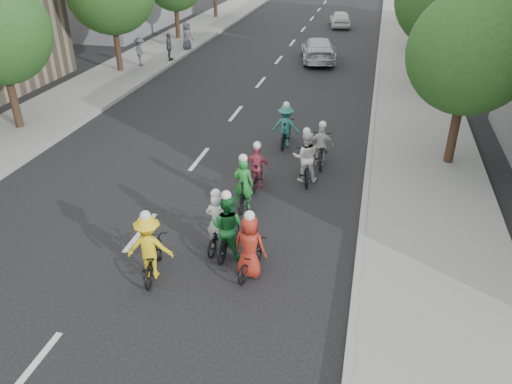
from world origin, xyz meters
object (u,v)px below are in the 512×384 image
at_px(cyclist_0, 218,229).
at_px(spectator_1, 169,47).
at_px(cyclist_2, 151,252).
at_px(follow_car_lead, 318,49).
at_px(spectator_2, 187,36).
at_px(cyclist_6, 305,162).
at_px(cyclist_8, 321,149).
at_px(cyclist_4, 250,252).
at_px(spectator_0, 140,52).
at_px(follow_car_trail, 340,19).
at_px(cyclist_5, 244,189).
at_px(cyclist_1, 228,231).
at_px(cyclist_3, 258,171).
at_px(cyclist_7, 286,129).

height_order(cyclist_0, spectator_1, cyclist_0).
xyz_separation_m(cyclist_2, follow_car_lead, (1.26, 22.01, 0.02)).
xyz_separation_m(cyclist_2, spectator_2, (-7.43, 22.47, 0.33)).
height_order(cyclist_6, cyclist_8, cyclist_6).
bearing_deg(cyclist_4, cyclist_6, -87.67).
bearing_deg(spectator_0, cyclist_6, -154.88).
distance_m(follow_car_lead, follow_car_trail, 11.41).
bearing_deg(follow_car_lead, spectator_0, 12.28).
xyz_separation_m(cyclist_8, follow_car_lead, (-1.98, 14.68, 0.13)).
xyz_separation_m(cyclist_5, spectator_2, (-8.78, 18.73, 0.40)).
xyz_separation_m(cyclist_6, spectator_0, (-11.47, 11.95, 0.29)).
height_order(cyclist_4, cyclist_8, cyclist_4).
relative_size(cyclist_0, cyclist_1, 0.94).
bearing_deg(spectator_0, cyclist_0, -167.78).
height_order(cyclist_5, cyclist_8, cyclist_5).
distance_m(cyclist_0, spectator_0, 19.10).
bearing_deg(follow_car_lead, cyclist_3, 80.28).
height_order(cyclist_4, follow_car_lead, cyclist_4).
relative_size(cyclist_0, cyclist_6, 0.94).
height_order(cyclist_0, cyclist_1, cyclist_1).
height_order(cyclist_2, follow_car_trail, cyclist_2).
height_order(cyclist_5, spectator_0, cyclist_5).
bearing_deg(spectator_0, cyclist_1, -167.27).
bearing_deg(follow_car_trail, cyclist_6, 82.56).
bearing_deg(cyclist_2, cyclist_0, -140.70).
relative_size(cyclist_2, cyclist_5, 1.04).
bearing_deg(cyclist_3, spectator_1, -60.30).
xyz_separation_m(cyclist_8, spectator_1, (-10.67, 12.12, 0.39)).
distance_m(cyclist_2, cyclist_5, 3.98).
relative_size(cyclist_1, spectator_2, 1.10).
xyz_separation_m(cyclist_1, cyclist_3, (-0.12, 3.79, -0.13)).
bearing_deg(cyclist_2, cyclist_1, -152.88).
height_order(cyclist_5, cyclist_6, cyclist_6).
height_order(cyclist_7, follow_car_trail, cyclist_7).
relative_size(cyclist_2, cyclist_4, 1.03).
bearing_deg(spectator_1, cyclist_1, -168.17).
xyz_separation_m(cyclist_5, spectator_0, (-9.94, 14.16, 0.34)).
bearing_deg(cyclist_5, spectator_0, -58.16).
distance_m(cyclist_3, cyclist_8, 2.89).
distance_m(cyclist_1, cyclist_7, 7.35).
relative_size(follow_car_lead, follow_car_trail, 1.30).
distance_m(cyclist_6, spectator_0, 16.57).
distance_m(spectator_0, spectator_1, 1.94).
bearing_deg(cyclist_5, follow_car_lead, -92.94).
height_order(cyclist_4, cyclist_5, cyclist_4).
bearing_deg(cyclist_6, cyclist_1, 62.49).
bearing_deg(cyclist_8, follow_car_lead, -87.60).
distance_m(cyclist_5, spectator_2, 20.69).
relative_size(cyclist_1, spectator_1, 1.18).
xyz_separation_m(spectator_0, spectator_2, (1.16, 4.57, 0.05)).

